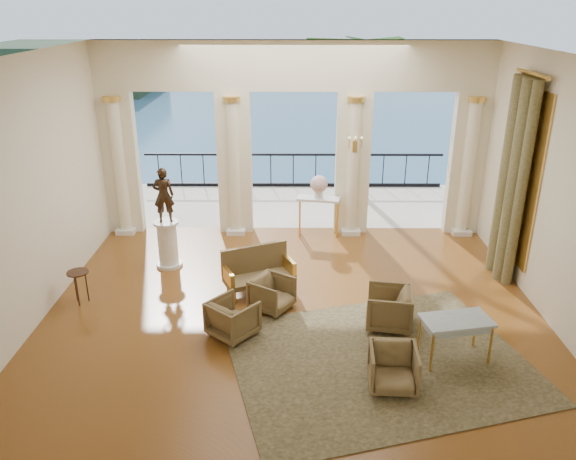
{
  "coord_description": "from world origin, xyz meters",
  "views": [
    {
      "loc": [
        -0.03,
        -9.07,
        5.28
      ],
      "look_at": [
        -0.11,
        0.6,
        1.33
      ],
      "focal_mm": 35.0,
      "sensor_mm": 36.0,
      "label": 1
    }
  ],
  "objects_px": {
    "pedestal": "(168,245)",
    "side_table": "(78,276)",
    "game_table": "(456,323)",
    "statue": "(163,195)",
    "armchair_a": "(272,292)",
    "armchair_d": "(233,316)",
    "console_table": "(319,204)",
    "armchair_b": "(393,366)",
    "armchair_c": "(389,306)",
    "settee": "(258,270)"
  },
  "relations": [
    {
      "from": "statue",
      "to": "side_table",
      "type": "distance_m",
      "value": 2.33
    },
    {
      "from": "armchair_a",
      "to": "armchair_c",
      "type": "distance_m",
      "value": 2.13
    },
    {
      "from": "armchair_d",
      "to": "pedestal",
      "type": "bearing_deg",
      "value": -18.33
    },
    {
      "from": "armchair_d",
      "to": "settee",
      "type": "height_order",
      "value": "settee"
    },
    {
      "from": "armchair_b",
      "to": "pedestal",
      "type": "relative_size",
      "value": 0.7
    },
    {
      "from": "settee",
      "to": "armchair_a",
      "type": "bearing_deg",
      "value": -91.1
    },
    {
      "from": "armchair_d",
      "to": "game_table",
      "type": "xyz_separation_m",
      "value": [
        3.55,
        -0.67,
        0.29
      ]
    },
    {
      "from": "settee",
      "to": "game_table",
      "type": "bearing_deg",
      "value": -59.23
    },
    {
      "from": "armchair_a",
      "to": "armchair_d",
      "type": "xyz_separation_m",
      "value": [
        -0.63,
        -0.88,
        0.02
      ]
    },
    {
      "from": "console_table",
      "to": "pedestal",
      "type": "bearing_deg",
      "value": -141.32
    },
    {
      "from": "game_table",
      "to": "statue",
      "type": "distance_m",
      "value": 6.25
    },
    {
      "from": "pedestal",
      "to": "side_table",
      "type": "height_order",
      "value": "pedestal"
    },
    {
      "from": "pedestal",
      "to": "armchair_c",
      "type": "bearing_deg",
      "value": -28.97
    },
    {
      "from": "settee",
      "to": "pedestal",
      "type": "bearing_deg",
      "value": 127.0
    },
    {
      "from": "armchair_b",
      "to": "statue",
      "type": "height_order",
      "value": "statue"
    },
    {
      "from": "armchair_b",
      "to": "console_table",
      "type": "bearing_deg",
      "value": 101.73
    },
    {
      "from": "armchair_b",
      "to": "game_table",
      "type": "height_order",
      "value": "game_table"
    },
    {
      "from": "game_table",
      "to": "side_table",
      "type": "bearing_deg",
      "value": 153.62
    },
    {
      "from": "armchair_d",
      "to": "game_table",
      "type": "distance_m",
      "value": 3.62
    },
    {
      "from": "armchair_a",
      "to": "statue",
      "type": "xyz_separation_m",
      "value": [
        -2.27,
        1.81,
        1.26
      ]
    },
    {
      "from": "armchair_c",
      "to": "armchair_d",
      "type": "height_order",
      "value": "armchair_c"
    },
    {
      "from": "armchair_c",
      "to": "armchair_b",
      "type": "bearing_deg",
      "value": 2.56
    },
    {
      "from": "armchair_c",
      "to": "statue",
      "type": "distance_m",
      "value": 5.08
    },
    {
      "from": "armchair_a",
      "to": "pedestal",
      "type": "relative_size",
      "value": 0.67
    },
    {
      "from": "settee",
      "to": "statue",
      "type": "height_order",
      "value": "statue"
    },
    {
      "from": "pedestal",
      "to": "statue",
      "type": "relative_size",
      "value": 0.88
    },
    {
      "from": "statue",
      "to": "armchair_a",
      "type": "bearing_deg",
      "value": 133.81
    },
    {
      "from": "armchair_a",
      "to": "armchair_b",
      "type": "xyz_separation_m",
      "value": [
        1.84,
        -2.25,
        0.01
      ]
    },
    {
      "from": "settee",
      "to": "console_table",
      "type": "relative_size",
      "value": 1.38
    },
    {
      "from": "armchair_b",
      "to": "armchair_a",
      "type": "bearing_deg",
      "value": 132.72
    },
    {
      "from": "armchair_c",
      "to": "armchair_a",
      "type": "bearing_deg",
      "value": -96.31
    },
    {
      "from": "armchair_b",
      "to": "settee",
      "type": "bearing_deg",
      "value": 129.26
    },
    {
      "from": "armchair_c",
      "to": "armchair_d",
      "type": "relative_size",
      "value": 1.08
    },
    {
      "from": "armchair_b",
      "to": "armchair_c",
      "type": "relative_size",
      "value": 0.91
    },
    {
      "from": "armchair_a",
      "to": "armchair_d",
      "type": "relative_size",
      "value": 0.95
    },
    {
      "from": "console_table",
      "to": "armchair_a",
      "type": "bearing_deg",
      "value": -95.06
    },
    {
      "from": "armchair_d",
      "to": "armchair_b",
      "type": "bearing_deg",
      "value": -168.71
    },
    {
      "from": "pedestal",
      "to": "console_table",
      "type": "bearing_deg",
      "value": 28.18
    },
    {
      "from": "armchair_b",
      "to": "console_table",
      "type": "height_order",
      "value": "console_table"
    },
    {
      "from": "side_table",
      "to": "armchair_d",
      "type": "bearing_deg",
      "value": -20.12
    },
    {
      "from": "armchair_d",
      "to": "settee",
      "type": "bearing_deg",
      "value": -61.16
    },
    {
      "from": "armchair_c",
      "to": "settee",
      "type": "bearing_deg",
      "value": -109.5
    },
    {
      "from": "armchair_b",
      "to": "armchair_d",
      "type": "relative_size",
      "value": 0.98
    },
    {
      "from": "armchair_a",
      "to": "settee",
      "type": "xyz_separation_m",
      "value": [
        -0.31,
        0.73,
        0.1
      ]
    },
    {
      "from": "game_table",
      "to": "statue",
      "type": "bearing_deg",
      "value": 135.79
    },
    {
      "from": "armchair_b",
      "to": "armchair_c",
      "type": "distance_m",
      "value": 1.68
    },
    {
      "from": "armchair_d",
      "to": "console_table",
      "type": "relative_size",
      "value": 0.68
    },
    {
      "from": "armchair_d",
      "to": "pedestal",
      "type": "relative_size",
      "value": 0.71
    },
    {
      "from": "pedestal",
      "to": "statue",
      "type": "height_order",
      "value": "statue"
    },
    {
      "from": "armchair_b",
      "to": "statue",
      "type": "relative_size",
      "value": 0.61
    }
  ]
}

